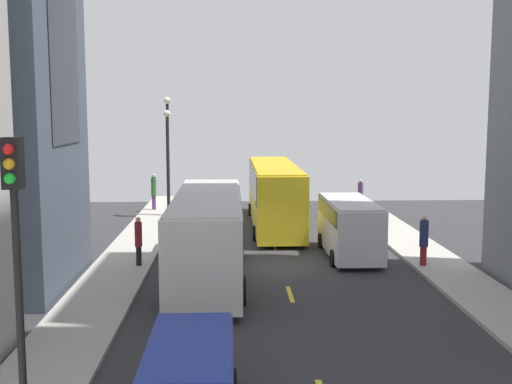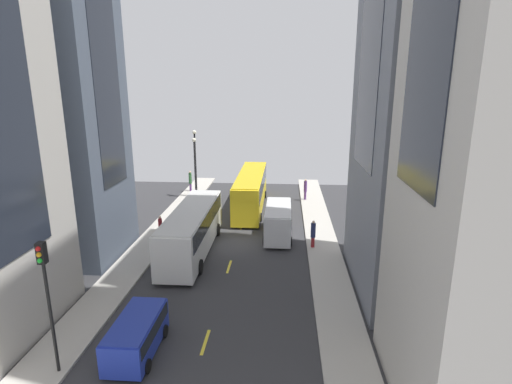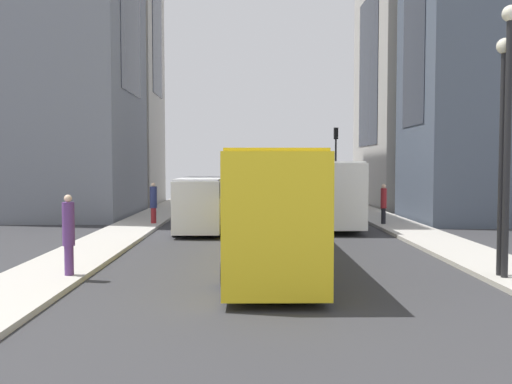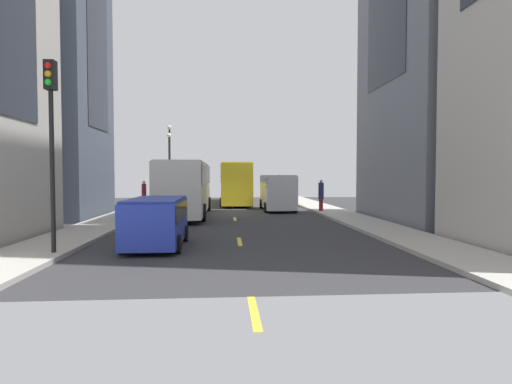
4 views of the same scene
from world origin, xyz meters
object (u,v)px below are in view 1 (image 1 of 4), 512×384
car_blue_0 (190,376)px  pedestrian_waiting_curb (154,190)px  pedestrian_crossing_near (138,239)px  pedestrian_walking_far (360,196)px  city_bus_white (208,228)px  delivery_van_white (349,224)px  pedestrian_crossing_mid (424,239)px  traffic_light_near_corner (16,241)px  streetcar_yellow (274,190)px

car_blue_0 → pedestrian_waiting_curb: (-4.21, 28.84, 0.40)m
pedestrian_crossing_near → pedestrian_walking_far: 17.47m
city_bus_white → pedestrian_crossing_near: size_ratio=5.54×
pedestrian_waiting_curb → pedestrian_crossing_near: bearing=95.8°
delivery_van_white → pedestrian_walking_far: (2.71, 10.85, -0.17)m
pedestrian_crossing_mid → pedestrian_waiting_curb: pedestrian_waiting_curb is taller
pedestrian_walking_far → pedestrian_crossing_near: bearing=-108.4°
delivery_van_white → pedestrian_waiting_curb: delivery_van_white is taller
car_blue_0 → pedestrian_walking_far: (8.94, 26.18, 0.31)m
delivery_van_white → car_blue_0: size_ratio=1.43×
car_blue_0 → traffic_light_near_corner: traffic_light_near_corner is taller
city_bus_white → delivery_van_white: bearing=29.9°
streetcar_yellow → traffic_light_near_corner: traffic_light_near_corner is taller
delivery_van_white → pedestrian_crossing_near: bearing=-168.2°
streetcar_yellow → delivery_van_white: size_ratio=2.17×
pedestrian_walking_far → pedestrian_waiting_curb: size_ratio=0.94×
car_blue_0 → delivery_van_white: bearing=67.9°
pedestrian_waiting_curb → traffic_light_near_corner: bearing=93.7°
city_bus_white → streetcar_yellow: streetcar_yellow is taller
city_bus_white → traffic_light_near_corner: bearing=-102.1°
pedestrian_crossing_near → pedestrian_crossing_mid: 11.92m
city_bus_white → pedestrian_waiting_curb: (-4.17, 17.10, -0.58)m
pedestrian_crossing_mid → streetcar_yellow: bearing=-150.5°
city_bus_white → pedestrian_waiting_curb: size_ratio=4.78×
delivery_van_white → pedestrian_walking_far: bearing=76.0°
pedestrian_crossing_near → traffic_light_near_corner: (0.08, -15.06, 3.02)m
car_blue_0 → pedestrian_crossing_mid: bearing=55.5°
traffic_light_near_corner → pedestrian_crossing_near: bearing=90.3°
car_blue_0 → pedestrian_waiting_curb: bearing=98.3°
city_bus_white → delivery_van_white: size_ratio=1.92×
streetcar_yellow → pedestrian_crossing_mid: size_ratio=6.08×
pedestrian_crossing_mid → pedestrian_crossing_near: bearing=-91.5°
city_bus_white → pedestrian_waiting_curb: city_bus_white is taller
delivery_van_white → car_blue_0: delivery_van_white is taller
delivery_van_white → traffic_light_near_corner: (-9.13, -16.98, 2.76)m
delivery_van_white → pedestrian_walking_far: size_ratio=2.65×
streetcar_yellow → pedestrian_crossing_near: streetcar_yellow is taller
pedestrian_waiting_curb → traffic_light_near_corner: size_ratio=0.40×
pedestrian_crossing_mid → pedestrian_waiting_curb: 20.59m
pedestrian_waiting_curb → city_bus_white: bearing=105.0°
pedestrian_crossing_near → car_blue_0: bearing=8.9°
car_blue_0 → pedestrian_waiting_curb: pedestrian_waiting_curb is taller
pedestrian_crossing_mid → pedestrian_waiting_curb: (-13.13, 15.86, 0.16)m
pedestrian_walking_far → pedestrian_waiting_curb: bearing=-166.8°
streetcar_yellow → pedestrian_crossing_near: bearing=-123.1°
pedestrian_waiting_curb → streetcar_yellow: bearing=144.0°
delivery_van_white → pedestrian_waiting_curb: bearing=127.7°
traffic_light_near_corner → pedestrian_walking_far: bearing=66.9°
streetcar_yellow → pedestrian_walking_far: (5.61, 3.09, -0.78)m
pedestrian_crossing_mid → city_bus_white: bearing=-81.5°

